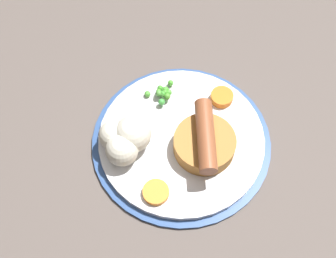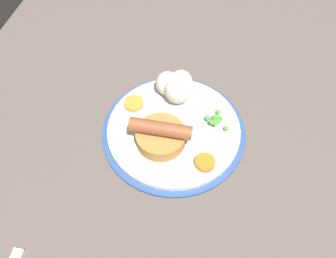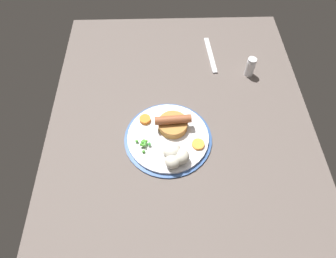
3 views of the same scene
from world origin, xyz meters
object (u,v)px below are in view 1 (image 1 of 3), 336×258
object	(u,v)px
carrot_slice_1	(222,97)
dinner_plate	(181,141)
pea_pile	(163,93)
carrot_slice_0	(156,192)
sausage_pudding	(205,142)
cauliflower_floret	(125,139)

from	to	relation	value
carrot_slice_1	dinner_plate	bearing A→B (deg)	49.25
dinner_plate	pea_pile	distance (cm)	7.74
dinner_plate	carrot_slice_0	bearing A→B (deg)	69.01
sausage_pudding	cauliflower_floret	distance (cm)	10.90
carrot_slice_0	cauliflower_floret	bearing A→B (deg)	-56.37
pea_pile	carrot_slice_0	distance (cm)	15.33
cauliflower_floret	carrot_slice_1	bearing A→B (deg)	-148.20
carrot_slice_0	carrot_slice_1	distance (cm)	17.63
sausage_pudding	carrot_slice_0	world-z (taller)	sausage_pudding
sausage_pudding	pea_pile	xyz separation A→B (cm)	(6.12, -8.40, -0.83)
dinner_plate	sausage_pudding	distance (cm)	4.44
cauliflower_floret	carrot_slice_0	size ratio (longest dim) A/B	2.05
cauliflower_floret	carrot_slice_1	xyz separation A→B (cm)	(-13.52, -8.38, -1.78)
dinner_plate	carrot_slice_0	size ratio (longest dim) A/B	7.22
sausage_pudding	cauliflower_floret	size ratio (longest dim) A/B	1.45
dinner_plate	pea_pile	xyz separation A→B (cm)	(2.95, -6.90, 1.89)
pea_pile	cauliflower_floret	world-z (taller)	cauliflower_floret
cauliflower_floret	carrot_slice_1	world-z (taller)	cauliflower_floret
dinner_plate	pea_pile	bearing A→B (deg)	-66.85
cauliflower_floret	carrot_slice_1	size ratio (longest dim) A/B	2.20
sausage_pudding	cauliflower_floret	world-z (taller)	cauliflower_floret
dinner_plate	sausage_pudding	world-z (taller)	sausage_pudding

